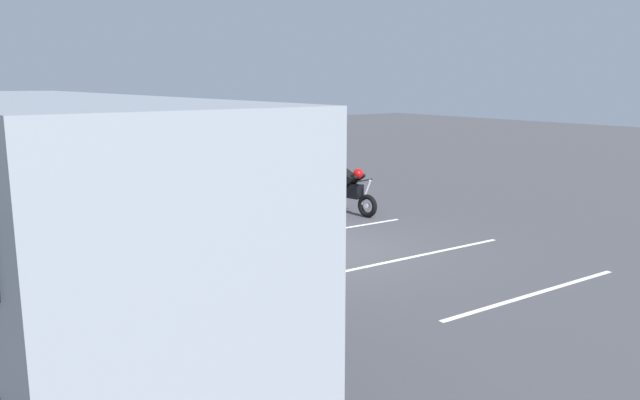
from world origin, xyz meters
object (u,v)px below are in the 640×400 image
spectator_far_left (255,241)px  stunt_motorcycle (347,191)px  spectator_centre (217,219)px  tour_bus (51,218)px  spectator_left (236,231)px  parked_motorcycle_silver (193,269)px

spectator_far_left → stunt_motorcycle: (4.42, -5.34, -0.39)m
stunt_motorcycle → spectator_centre: bearing=116.9°
tour_bus → spectator_left: size_ratio=5.75×
tour_bus → spectator_centre: tour_bus is taller
spectator_far_left → stunt_motorcycle: 6.95m
tour_bus → stunt_motorcycle: tour_bus is taller
spectator_far_left → parked_motorcycle_silver: 1.17m
spectator_left → spectator_centre: (1.00, -0.15, 0.00)m
spectator_centre → spectator_far_left: bearing=171.6°
spectator_left → parked_motorcycle_silver: size_ratio=0.80×
spectator_left → stunt_motorcycle: 6.34m
spectator_left → stunt_motorcycle: spectator_left is taller
spectator_centre → stunt_motorcycle: bearing=-63.1°
parked_motorcycle_silver → tour_bus: bearing=97.1°
spectator_left → parked_motorcycle_silver: spectator_left is taller
spectator_far_left → spectator_centre: spectator_far_left is taller
tour_bus → stunt_motorcycle: size_ratio=4.66×
spectator_centre → parked_motorcycle_silver: size_ratio=0.80×
tour_bus → spectator_far_left: size_ratio=5.63×
spectator_far_left → parked_motorcycle_silver: size_ratio=0.82×
spectator_centre → stunt_motorcycle: (2.57, -5.07, -0.36)m
tour_bus → parked_motorcycle_silver: 2.43m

